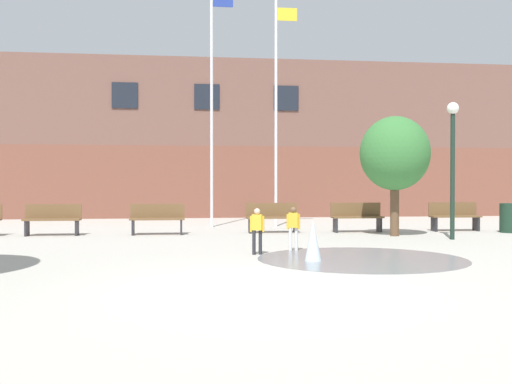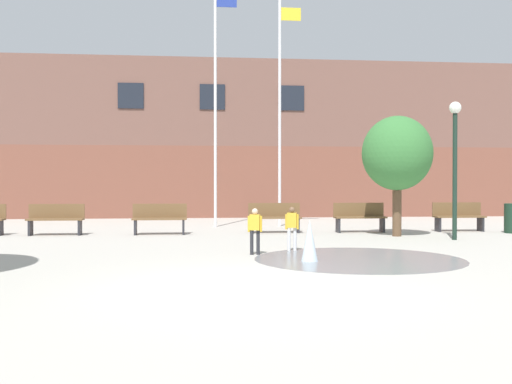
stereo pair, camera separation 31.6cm
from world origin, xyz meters
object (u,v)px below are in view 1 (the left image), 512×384
object	(u,v)px
park_bench_center	(272,217)
street_tree_near_building	(395,154)
child_with_pink_shirt	(257,227)
lamp_post_right_lane	(453,149)
park_bench_under_right_flagpole	(357,217)
flagpole_left	(212,98)
park_bench_under_left_flagpole	(157,218)
flagpole_right	(277,104)
park_bench_left_of_flagpoles	(53,219)
child_running	(293,225)
park_bench_far_right	(454,216)
trash_can	(509,218)

from	to	relation	value
park_bench_center	street_tree_near_building	distance (m)	4.12
park_bench_center	child_with_pink_shirt	world-z (taller)	child_with_pink_shirt
park_bench_center	lamp_post_right_lane	xyz separation A→B (m)	(4.49, -2.78, 1.95)
park_bench_center	park_bench_under_right_flagpole	distance (m)	2.65
park_bench_under_right_flagpole	flagpole_left	size ratio (longest dim) A/B	0.19
park_bench_under_left_flagpole	lamp_post_right_lane	xyz separation A→B (m)	(7.97, -2.52, 1.95)
child_with_pink_shirt	lamp_post_right_lane	distance (m)	6.57
child_with_pink_shirt	park_bench_under_right_flagpole	bearing A→B (deg)	73.35
lamp_post_right_lane	park_bench_under_left_flagpole	bearing A→B (deg)	162.46
park_bench_under_right_flagpole	flagpole_right	world-z (taller)	flagpole_right
park_bench_left_of_flagpoles	flagpole_left	bearing A→B (deg)	31.20
flagpole_right	lamp_post_right_lane	world-z (taller)	flagpole_right
park_bench_under_right_flagpole	street_tree_near_building	size ratio (longest dim) A/B	0.46
park_bench_center	child_running	distance (m)	4.92
lamp_post_right_lane	child_running	bearing A→B (deg)	-155.90
park_bench_left_of_flagpoles	lamp_post_right_lane	xyz separation A→B (m)	(10.97, -2.59, 1.95)
park_bench_center	park_bench_far_right	size ratio (longest dim) A/B	1.00
flagpole_right	trash_can	distance (m)	8.48
trash_can	child_with_pink_shirt	bearing A→B (deg)	-150.81
park_bench_left_of_flagpoles	child_with_pink_shirt	bearing A→B (deg)	-45.20
park_bench_center	park_bench_far_right	distance (m)	5.85
lamp_post_right_lane	street_tree_near_building	bearing A→B (deg)	133.62
child_running	lamp_post_right_lane	world-z (taller)	lamp_post_right_lane
trash_can	park_bench_under_left_flagpole	bearing A→B (deg)	176.92
park_bench_center	park_bench_far_right	xyz separation A→B (m)	(5.85, -0.04, 0.00)
flagpole_left	street_tree_near_building	size ratio (longest dim) A/B	2.47
flagpole_right	park_bench_left_of_flagpoles	bearing A→B (deg)	-157.64
park_bench_under_right_flagpole	street_tree_near_building	bearing A→B (deg)	-65.52
park_bench_far_right	street_tree_near_building	size ratio (longest dim) A/B	0.46
park_bench_under_right_flagpole	lamp_post_right_lane	distance (m)	3.82
park_bench_under_left_flagpole	child_with_pink_shirt	size ratio (longest dim) A/B	1.62
park_bench_far_right	flagpole_left	size ratio (longest dim) A/B	0.19
park_bench_center	trash_can	bearing A→B (deg)	-6.59
child_running	park_bench_under_left_flagpole	bearing A→B (deg)	142.03
trash_can	street_tree_near_building	size ratio (longest dim) A/B	0.26
street_tree_near_building	flagpole_left	bearing A→B (deg)	139.63
park_bench_under_right_flagpole	child_running	distance (m)	5.65
park_bench_left_of_flagpoles	park_bench_under_left_flagpole	size ratio (longest dim) A/B	1.00
park_bench_under_left_flagpole	child_with_pink_shirt	world-z (taller)	child_with_pink_shirt
park_bench_far_right	trash_can	bearing A→B (deg)	-29.86
park_bench_center	park_bench_under_right_flagpole	size ratio (longest dim) A/B	1.00
trash_can	street_tree_near_building	distance (m)	4.42
park_bench_center	lamp_post_right_lane	distance (m)	5.63
park_bench_under_right_flagpole	park_bench_far_right	bearing A→B (deg)	0.51
flagpole_right	street_tree_near_building	bearing A→B (deg)	-57.15
park_bench_under_right_flagpole	trash_can	distance (m)	4.66
park_bench_far_right	flagpole_right	world-z (taller)	flagpole_right
park_bench_center	flagpole_left	bearing A→B (deg)	121.97
park_bench_far_right	lamp_post_right_lane	distance (m)	3.63
park_bench_left_of_flagpoles	child_running	bearing A→B (deg)	-37.23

